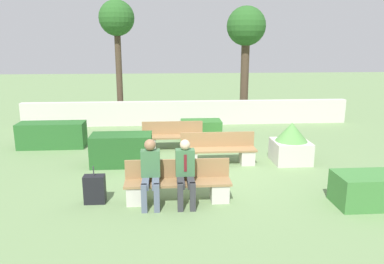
# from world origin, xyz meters

# --- Properties ---
(ground_plane) EXTENTS (60.00, 60.00, 0.00)m
(ground_plane) POSITION_xyz_m (0.00, 0.00, 0.00)
(ground_plane) COLOR #6B8956
(perimeter_wall) EXTENTS (12.70, 0.30, 0.93)m
(perimeter_wall) POSITION_xyz_m (0.00, 5.50, 0.47)
(perimeter_wall) COLOR beige
(perimeter_wall) RESTS_ON ground_plane
(bench_front) EXTENTS (2.16, 0.49, 0.83)m
(bench_front) POSITION_xyz_m (-0.66, -1.78, 0.33)
(bench_front) COLOR #937047
(bench_front) RESTS_ON ground_plane
(bench_left_side) EXTENTS (1.99, 0.48, 0.83)m
(bench_left_side) POSITION_xyz_m (0.51, 0.52, 0.32)
(bench_left_side) COLOR #937047
(bench_left_side) RESTS_ON ground_plane
(bench_right_side) EXTENTS (1.85, 0.49, 0.83)m
(bench_right_side) POSITION_xyz_m (-0.67, 2.00, 0.32)
(bench_right_side) COLOR #937047
(bench_right_side) RESTS_ON ground_plane
(person_seated_man) EXTENTS (0.38, 0.64, 1.31)m
(person_seated_man) POSITION_xyz_m (-0.51, -1.92, 0.72)
(person_seated_man) COLOR #333338
(person_seated_man) RESTS_ON ground_plane
(person_seated_woman) EXTENTS (0.38, 0.64, 1.33)m
(person_seated_woman) POSITION_xyz_m (-1.20, -1.92, 0.74)
(person_seated_woman) COLOR #515B70
(person_seated_woman) RESTS_ON ground_plane
(hedge_block_near_left) EXTENTS (1.34, 0.76, 0.63)m
(hedge_block_near_left) POSITION_xyz_m (0.31, 3.26, 0.31)
(hedge_block_near_left) COLOR #33702D
(hedge_block_near_left) RESTS_ON ground_plane
(hedge_block_near_right) EXTENTS (2.00, 0.72, 0.78)m
(hedge_block_near_right) POSITION_xyz_m (-4.38, 2.52, 0.39)
(hedge_block_near_right) COLOR #286028
(hedge_block_near_right) RESTS_ON ground_plane
(hedge_block_mid_left) EXTENTS (1.34, 0.81, 0.65)m
(hedge_block_mid_left) POSITION_xyz_m (3.14, -2.26, 0.32)
(hedge_block_mid_left) COLOR #3D7A38
(hedge_block_mid_left) RESTS_ON ground_plane
(hedge_block_mid_right) EXTENTS (1.58, 0.79, 0.83)m
(hedge_block_mid_right) POSITION_xyz_m (-2.05, 0.65, 0.42)
(hedge_block_mid_right) COLOR #235623
(hedge_block_mid_right) RESTS_ON ground_plane
(planter_corner_left) EXTENTS (0.95, 0.95, 1.10)m
(planter_corner_left) POSITION_xyz_m (2.48, 0.54, 0.52)
(planter_corner_left) COLOR beige
(planter_corner_left) RESTS_ON ground_plane
(suitcase) EXTENTS (0.42, 0.24, 0.78)m
(suitcase) POSITION_xyz_m (-2.34, -1.75, 0.29)
(suitcase) COLOR black
(suitcase) RESTS_ON ground_plane
(tree_leftmost) EXTENTS (1.38, 1.38, 4.78)m
(tree_leftmost) POSITION_xyz_m (-2.70, 6.40, 3.91)
(tree_leftmost) COLOR #473828
(tree_leftmost) RESTS_ON ground_plane
(tree_center_left) EXTENTS (1.65, 1.65, 4.66)m
(tree_center_left) POSITION_xyz_m (2.59, 7.16, 3.65)
(tree_center_left) COLOR #473828
(tree_center_left) RESTS_ON ground_plane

